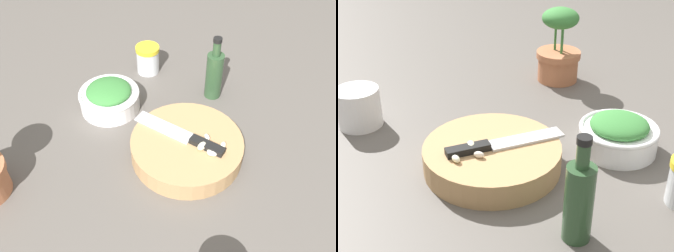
# 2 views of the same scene
# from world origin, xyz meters

# --- Properties ---
(ground_plane) EXTENTS (5.00, 5.00, 0.00)m
(ground_plane) POSITION_xyz_m (0.00, 0.00, 0.00)
(ground_plane) COLOR #56514C
(cutting_board) EXTENTS (0.25, 0.25, 0.05)m
(cutting_board) POSITION_xyz_m (0.04, -0.06, 0.02)
(cutting_board) COLOR tan
(cutting_board) RESTS_ON ground_plane
(chef_knife) EXTENTS (0.08, 0.22, 0.01)m
(chef_knife) POSITION_xyz_m (0.05, -0.05, 0.05)
(chef_knife) COLOR black
(chef_knife) RESTS_ON cutting_board
(garlic_cloves) EXTENTS (0.06, 0.06, 0.02)m
(garlic_cloves) POSITION_xyz_m (0.03, -0.11, 0.05)
(garlic_cloves) COLOR #F2EAC6
(garlic_cloves) RESTS_ON cutting_board
(herb_bowl) EXTENTS (0.16, 0.16, 0.07)m
(herb_bowl) POSITION_xyz_m (0.13, 0.17, 0.03)
(herb_bowl) COLOR white
(herb_bowl) RESTS_ON ground_plane
(coffee_mug) EXTENTS (0.12, 0.09, 0.08)m
(coffee_mug) POSITION_xyz_m (-0.26, -0.20, 0.04)
(coffee_mug) COLOR white
(coffee_mug) RESTS_ON ground_plane
(oil_bottle) EXTENTS (0.04, 0.04, 0.18)m
(oil_bottle) POSITION_xyz_m (0.27, -0.06, 0.07)
(oil_bottle) COLOR #2D4C2D
(oil_bottle) RESTS_ON ground_plane
(potted_herb) EXTENTS (0.11, 0.11, 0.19)m
(potted_herb) POSITION_xyz_m (-0.20, 0.30, 0.08)
(potted_herb) COLOR #B26B47
(potted_herb) RESTS_ON ground_plane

